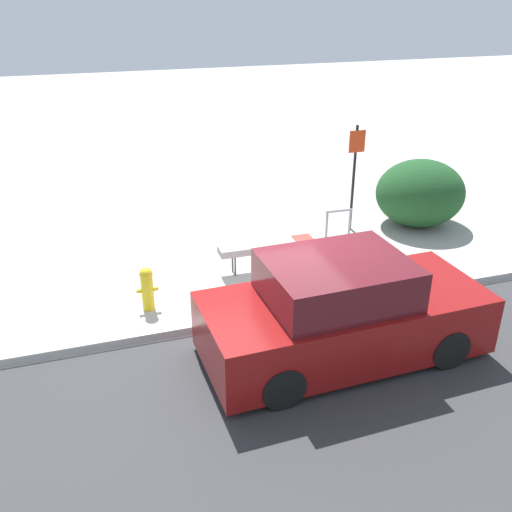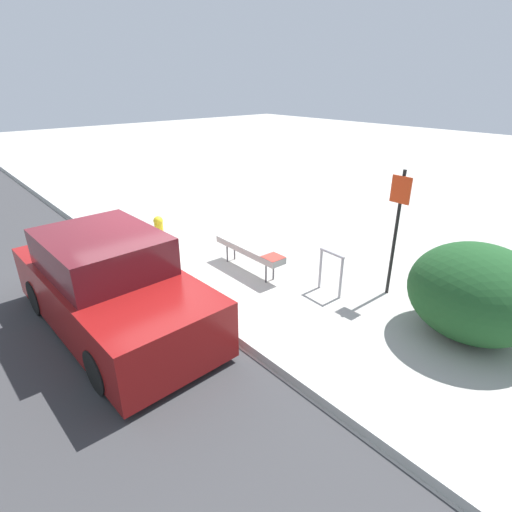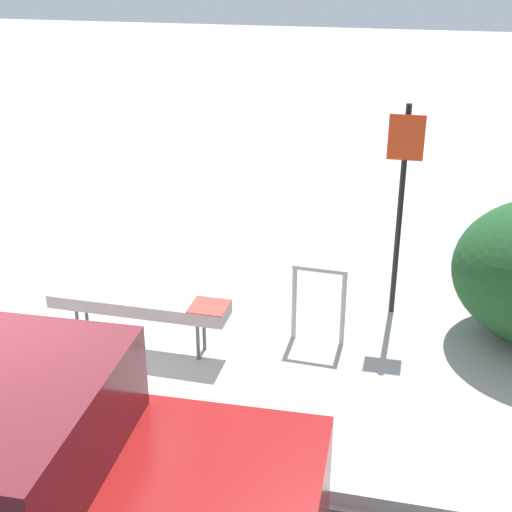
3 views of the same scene
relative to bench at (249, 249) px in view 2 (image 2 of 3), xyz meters
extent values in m
plane|color=#ADAAA3|center=(-0.54, -1.68, -0.47)|extent=(60.00, 60.00, 0.00)
cube|color=#B7B7B2|center=(-0.54, -1.68, -0.41)|extent=(60.00, 0.20, 0.13)
cylinder|color=#515156|center=(-0.65, -0.09, -0.27)|extent=(0.04, 0.04, 0.41)
cylinder|color=#515156|center=(0.63, -0.11, -0.27)|extent=(0.04, 0.04, 0.41)
cylinder|color=#515156|center=(-0.64, 0.11, -0.27)|extent=(0.04, 0.04, 0.41)
cylinder|color=#515156|center=(0.63, 0.09, -0.27)|extent=(0.04, 0.04, 0.41)
cube|color=#999993|center=(-0.01, 0.00, 0.01)|extent=(1.82, 0.38, 0.13)
cube|color=red|center=(0.72, -0.01, 0.08)|extent=(0.36, 0.36, 0.01)
cylinder|color=#99999E|center=(1.46, 0.52, -0.07)|extent=(0.05, 0.05, 0.80)
cylinder|color=#99999E|center=(1.96, 0.49, -0.07)|extent=(0.05, 0.05, 0.80)
cylinder|color=#99999E|center=(1.71, 0.51, 0.33)|extent=(0.55, 0.08, 0.05)
cylinder|color=black|center=(2.41, 1.33, 0.68)|extent=(0.06, 0.06, 2.30)
cube|color=red|center=(2.41, 1.29, 1.50)|extent=(0.36, 0.02, 0.46)
cylinder|color=gold|center=(-2.36, -0.79, -0.17)|extent=(0.20, 0.20, 0.60)
sphere|color=gold|center=(-2.36, -0.79, 0.18)|extent=(0.22, 0.22, 0.22)
cylinder|color=gold|center=(-2.50, -0.79, -0.11)|extent=(0.08, 0.07, 0.07)
cylinder|color=gold|center=(-2.22, -0.79, -0.11)|extent=(0.08, 0.07, 0.07)
ellipsoid|color=#1E4C23|center=(3.96, 1.10, 0.26)|extent=(1.98, 1.82, 1.48)
cylinder|color=black|center=(1.40, -2.11, -0.17)|extent=(0.61, 0.20, 0.60)
cylinder|color=black|center=(1.44, -3.69, -0.17)|extent=(0.61, 0.20, 0.60)
cylinder|color=black|center=(-1.12, -2.18, -0.17)|extent=(0.61, 0.20, 0.60)
cylinder|color=black|center=(-1.07, -3.76, -0.17)|extent=(0.61, 0.20, 0.60)
cube|color=maroon|center=(0.16, -2.93, 0.06)|extent=(4.11, 1.84, 0.86)
cube|color=#59171F|center=(0.00, -2.94, 0.77)|extent=(2.00, 1.61, 0.60)
camera|label=1|loc=(-3.18, -9.18, 4.46)|focal=40.00mm
camera|label=2|loc=(5.77, -4.82, 3.18)|focal=28.00mm
camera|label=3|loc=(2.53, -5.79, 3.31)|focal=50.00mm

